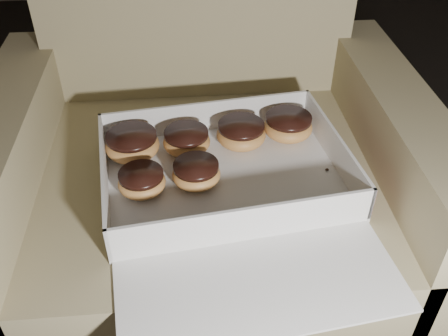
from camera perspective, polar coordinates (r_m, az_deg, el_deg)
name	(u,v)px	position (r m, az deg, el deg)	size (l,w,h in m)	color
armchair	(207,190)	(1.11, -2.00, -2.54)	(0.86, 0.73, 0.90)	#8F825B
bakery_box	(231,189)	(0.91, 0.86, -2.45)	(0.50, 0.57, 0.07)	silver
donut_a	(241,134)	(1.01, 1.97, 3.96)	(0.10, 0.10, 0.05)	#DC9A4D
donut_b	(187,140)	(1.00, -4.30, 3.15)	(0.09, 0.09, 0.05)	#DC9A4D
donut_c	(196,173)	(0.91, -3.19, -0.56)	(0.09, 0.09, 0.04)	#DC9A4D
donut_d	(288,126)	(1.04, 7.33, 4.81)	(0.10, 0.10, 0.05)	#DC9A4D
donut_e	(142,181)	(0.91, -9.39, -1.51)	(0.09, 0.09, 0.04)	#DC9A4D
donut_f	(132,144)	(0.99, -10.43, 2.66)	(0.11, 0.11, 0.05)	#DC9A4D
crumb_a	(153,243)	(0.83, -8.11, -8.46)	(0.01, 0.01, 0.00)	black
crumb_b	(344,199)	(0.92, 13.55, -3.43)	(0.01, 0.01, 0.00)	black
crumb_c	(327,170)	(0.98, 11.71, -0.18)	(0.01, 0.01, 0.00)	black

